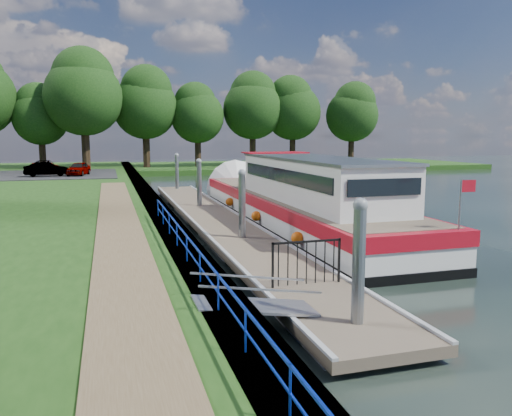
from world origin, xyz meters
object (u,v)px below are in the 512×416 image
object	(u,v)px
car_b	(47,169)
barge	(290,201)
car_a	(79,169)
pontoon	(217,223)
car_d	(45,167)

from	to	relation	value
car_b	barge	bearing A→B (deg)	-156.99
car_a	car_b	xyz separation A→B (m)	(-2.49, -0.51, 0.02)
pontoon	barge	xyz separation A→B (m)	(3.60, 0.05, 0.90)
car_a	car_d	distance (m)	4.40
pontoon	car_a	bearing A→B (deg)	107.18
barge	pontoon	bearing A→B (deg)	-179.22
pontoon	car_d	xyz separation A→B (m)	(-10.14, 26.21, 1.23)
car_a	car_d	size ratio (longest dim) A/B	0.79
barge	car_a	xyz separation A→B (m)	(-10.71, 22.96, 0.31)
car_a	car_b	bearing A→B (deg)	-154.92
pontoon	car_a	distance (m)	24.12
barge	car_b	distance (m)	26.05
car_b	car_d	distance (m)	3.74
pontoon	car_d	bearing A→B (deg)	111.14
pontoon	barge	distance (m)	3.71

